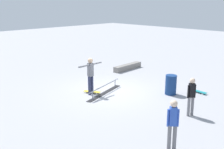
# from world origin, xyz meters

# --- Properties ---
(ground_plane) EXTENTS (60.00, 60.00, 0.00)m
(ground_plane) POSITION_xyz_m (0.00, 0.00, 0.00)
(ground_plane) COLOR #9E9EA3
(grind_rail) EXTENTS (2.72, 1.02, 0.40)m
(grind_rail) POSITION_xyz_m (0.28, 0.02, 0.17)
(grind_rail) COLOR black
(grind_rail) RESTS_ON ground_plane
(skate_ledge) EXTENTS (2.33, 0.52, 0.34)m
(skate_ledge) POSITION_xyz_m (-3.92, -2.34, 0.17)
(skate_ledge) COLOR gray
(skate_ledge) RESTS_ON ground_plane
(skater_main) EXTENTS (1.38, 0.23, 1.71)m
(skater_main) POSITION_xyz_m (0.83, -0.32, 1.00)
(skater_main) COLOR #2D3351
(skater_main) RESTS_ON ground_plane
(skateboard_main) EXTENTS (0.56, 0.80, 0.09)m
(skateboard_main) POSITION_xyz_m (0.69, -0.40, 0.07)
(skateboard_main) COLOR yellow
(skateboard_main) RESTS_ON ground_plane
(bystander_black_shirt) EXTENTS (0.31, 0.25, 1.48)m
(bystander_black_shirt) POSITION_xyz_m (-0.21, 4.21, 0.83)
(bystander_black_shirt) COLOR slate
(bystander_black_shirt) RESTS_ON ground_plane
(bystander_blue_shirt) EXTENTS (0.29, 0.30, 1.53)m
(bystander_blue_shirt) POSITION_xyz_m (2.39, 5.13, 0.87)
(bystander_blue_shirt) COLOR slate
(bystander_blue_shirt) RESTS_ON ground_plane
(loose_skateboard_teal) EXTENTS (0.31, 0.81, 0.09)m
(loose_skateboard_teal) POSITION_xyz_m (-2.91, 3.10, 0.07)
(loose_skateboard_teal) COLOR teal
(loose_skateboard_teal) RESTS_ON ground_plane
(trash_bin) EXTENTS (0.51, 0.51, 0.91)m
(trash_bin) POSITION_xyz_m (-1.80, 2.27, 0.46)
(trash_bin) COLOR navy
(trash_bin) RESTS_ON ground_plane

